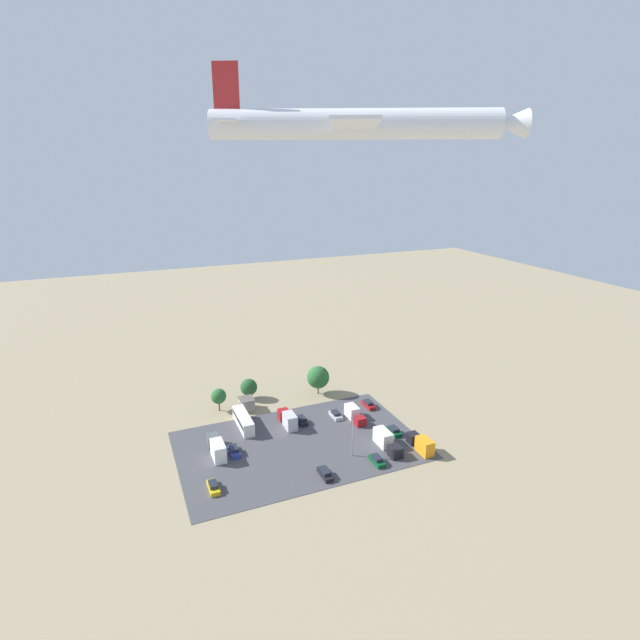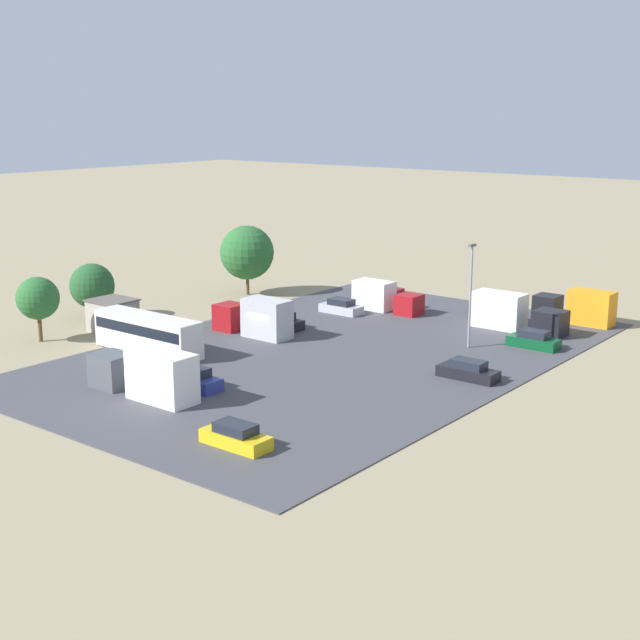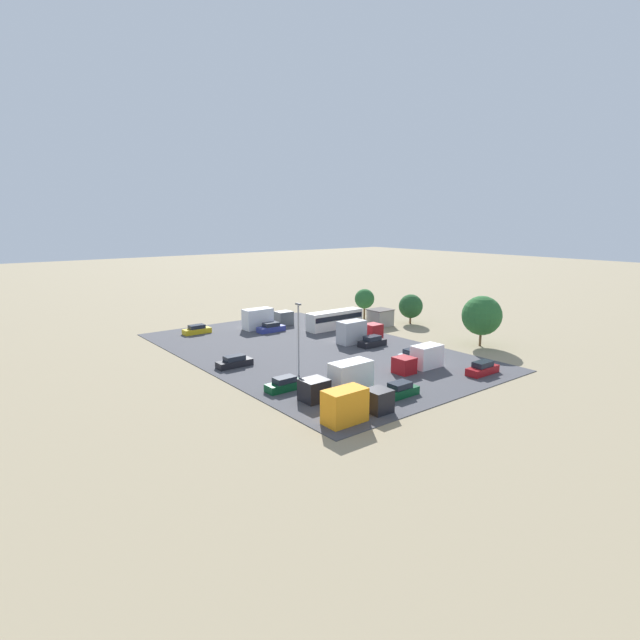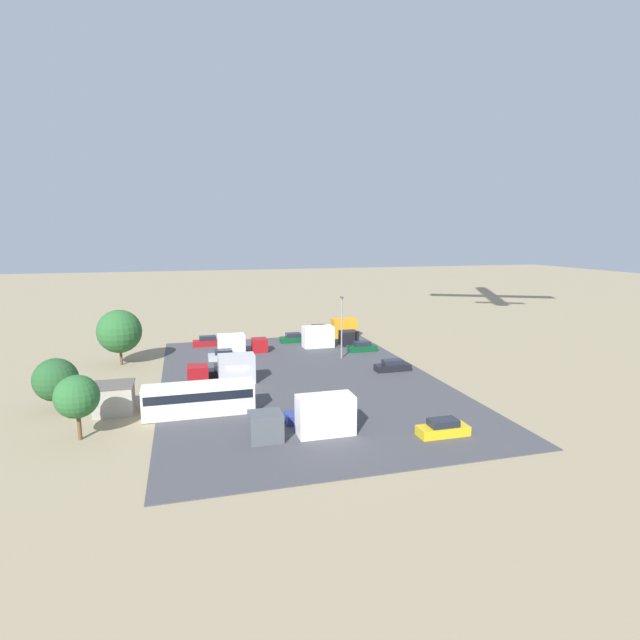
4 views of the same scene
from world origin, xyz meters
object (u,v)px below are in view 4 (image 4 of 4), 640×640
at_px(shed_building, 114,398).
at_px(parked_car_5, 293,338).
at_px(parked_car_6, 393,366).
at_px(parked_truck_1, 239,344).
at_px(parked_car_7, 208,342).
at_px(parked_truck_0, 226,371).
at_px(parked_truck_3, 337,329).
at_px(parked_car_3, 310,414).
at_px(parked_car_4, 362,347).
at_px(parked_truck_4, 309,418).
at_px(parked_car_2, 224,371).
at_px(parked_truck_2, 327,337).
at_px(parked_car_1, 224,355).
at_px(parked_car_0, 443,428).
at_px(bus, 199,398).

distance_m(shed_building, parked_car_5, 37.02).
bearing_deg(parked_car_6, parked_truck_1, 49.74).
xyz_separation_m(parked_car_7, parked_truck_0, (21.77, 1.06, 0.94)).
xyz_separation_m(shed_building, parked_truck_3, (-29.54, 32.72, 0.07)).
xyz_separation_m(parked_car_3, parked_car_7, (-36.29, -7.81, 0.00)).
bearing_deg(parked_car_4, parked_truck_1, 77.79).
bearing_deg(parked_car_4, parked_car_6, -179.78).
height_order(parked_car_3, parked_truck_4, parked_truck_4).
relative_size(parked_car_7, parked_truck_1, 0.64).
height_order(parked_truck_0, parked_truck_3, parked_truck_0).
distance_m(parked_car_2, parked_car_5, 21.71).
bearing_deg(parked_truck_2, parked_truck_0, -46.75).
distance_m(parked_car_1, parked_truck_1, 4.57).
relative_size(shed_building, parked_car_4, 0.90).
xyz_separation_m(parked_car_0, parked_car_4, (-32.61, 4.28, 0.02)).
bearing_deg(parked_car_2, shed_building, -49.16).
height_order(parked_car_7, parked_truck_1, parked_truck_1).
bearing_deg(parked_car_1, parked_car_2, 176.01).
xyz_separation_m(parked_car_1, parked_truck_3, (-10.76, 20.37, 0.89)).
bearing_deg(parked_car_3, parked_car_2, 20.56).
relative_size(parked_car_5, parked_truck_4, 0.46).
bearing_deg(parked_truck_1, shed_building, -33.83).
relative_size(parked_car_0, parked_car_7, 0.97).
bearing_deg(parked_car_7, parked_car_2, -176.52).
bearing_deg(parked_car_3, parked_car_7, 12.14).
relative_size(parked_car_3, parked_car_7, 1.01).
relative_size(parked_truck_1, parked_truck_3, 0.97).
bearing_deg(bus, parked_car_7, 175.70).
bearing_deg(parked_car_6, parked_car_4, 0.22).
relative_size(parked_car_5, parked_truck_0, 0.54).
bearing_deg(parked_truck_0, bus, 160.66).
distance_m(parked_car_1, parked_car_2, 8.64).
bearing_deg(parked_truck_2, parked_car_6, 14.94).
relative_size(parked_car_0, parked_car_5, 1.07).
bearing_deg(parked_truck_0, parked_car_1, -3.18).
distance_m(bus, parked_car_2, 13.60).
relative_size(parked_car_0, parked_car_2, 1.06).
xyz_separation_m(bus, parked_car_1, (-21.73, 4.10, -1.08)).
distance_m(parked_car_4, parked_truck_4, 33.49).
relative_size(shed_building, parked_truck_1, 0.54).
bearing_deg(bus, shed_building, -109.63).
bearing_deg(parked_truck_4, parked_truck_1, 4.18).
bearing_deg(parked_truck_4, bus, 48.73).
xyz_separation_m(parked_car_4, parked_car_7, (-10.15, -22.67, 0.03)).
relative_size(parked_car_3, parked_truck_1, 0.65).
bearing_deg(shed_building, parked_car_5, 138.53).
relative_size(shed_building, parked_car_1, 0.92).
bearing_deg(parked_truck_3, parked_truck_2, 149.91).
relative_size(bus, parked_truck_4, 1.15).
bearing_deg(parked_truck_4, parked_car_0, -105.08).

